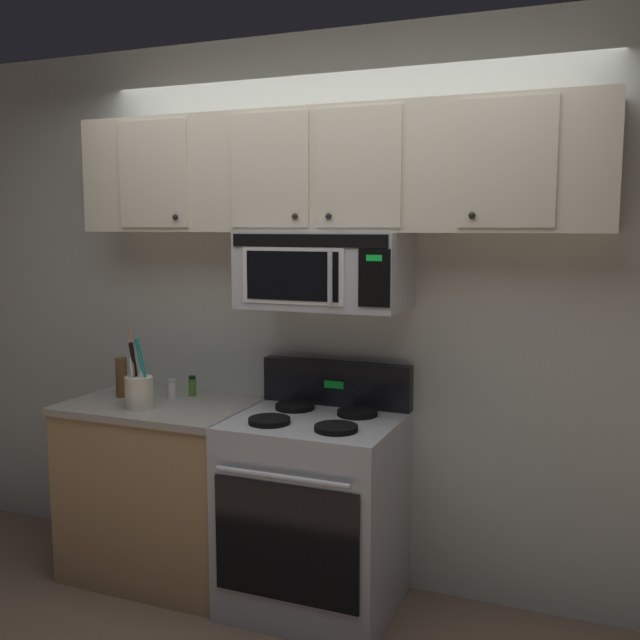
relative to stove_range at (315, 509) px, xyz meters
The scene contains 9 objects.
back_wall 0.95m from the stove_range, 90.00° to the left, with size 5.20×0.10×2.70m, color silver.
stove_range is the anchor object (origin of this frame).
over_range_microwave 1.11m from the stove_range, 90.14° to the left, with size 0.76×0.43×0.35m.
upper_cabinets 1.56m from the stove_range, 90.00° to the left, with size 2.50×0.36×0.55m.
counter_segment 0.84m from the stove_range, behind, with size 0.93×0.65×0.90m.
utensil_crock_cream 1.02m from the stove_range, behind, with size 0.14×0.14×0.39m.
salt_shaker 0.97m from the stove_range, behind, with size 0.04×0.04×0.10m.
pepper_mill 1.22m from the stove_range, behind, with size 0.06×0.06×0.21m, color brown.
spice_jar 0.92m from the stove_range, 166.58° to the left, with size 0.04×0.04×0.11m.
Camera 1 is at (1.24, -2.58, 1.78)m, focal length 40.84 mm.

